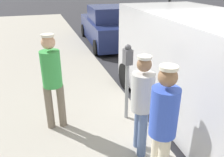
{
  "coord_description": "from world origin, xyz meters",
  "views": [
    {
      "loc": [
        2.84,
        2.96,
        2.74
      ],
      "look_at": [
        1.65,
        -0.71,
        1.05
      ],
      "focal_mm": 36.73,
      "sensor_mm": 36.0,
      "label": 1
    }
  ],
  "objects": [
    {
      "name": "parked_van",
      "position": [
        -0.15,
        -0.25,
        1.15
      ],
      "size": [
        2.29,
        5.27,
        2.15
      ],
      "color": "#BCBCC1",
      "rests_on": "ground"
    },
    {
      "name": "pedestrian_in_blue",
      "position": [
        1.53,
        0.94,
        1.14
      ],
      "size": [
        0.34,
        0.36,
        1.72
      ],
      "color": "beige",
      "rests_on": "sidewalk_slab"
    },
    {
      "name": "parked_sedan_behind",
      "position": [
        -0.18,
        -6.89,
        0.75
      ],
      "size": [
        2.14,
        4.49,
        1.65
      ],
      "color": "navy",
      "rests_on": "ground"
    },
    {
      "name": "pedestrian_in_green",
      "position": [
        2.71,
        -0.83,
        1.17
      ],
      "size": [
        0.36,
        0.34,
        1.77
      ],
      "color": "#726656",
      "rests_on": "sidewalk_slab"
    },
    {
      "name": "ground_plane",
      "position": [
        0.0,
        0.0,
        0.0
      ],
      "size": [
        80.0,
        80.0,
        0.0
      ],
      "primitive_type": "plane",
      "color": "#2D2D33"
    },
    {
      "name": "pedestrian_in_gray",
      "position": [
        1.5,
        0.27,
        1.08
      ],
      "size": [
        0.34,
        0.36,
        1.62
      ],
      "color": "#4C608C",
      "rests_on": "sidewalk_slab"
    },
    {
      "name": "parking_meter_near",
      "position": [
        1.35,
        -0.71,
        1.18
      ],
      "size": [
        0.14,
        0.18,
        1.52
      ],
      "color": "gray",
      "rests_on": "sidewalk_slab"
    }
  ]
}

